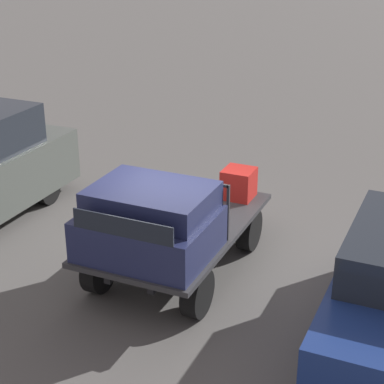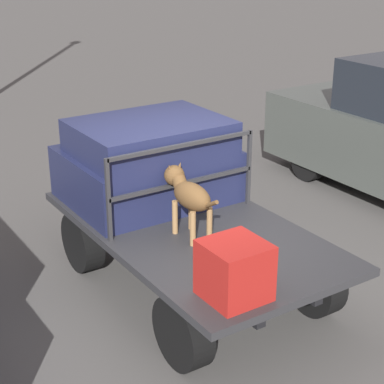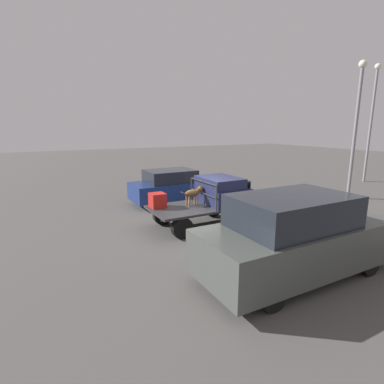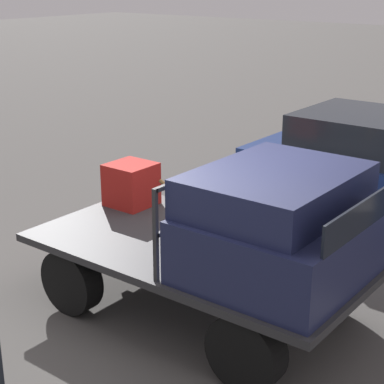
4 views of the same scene
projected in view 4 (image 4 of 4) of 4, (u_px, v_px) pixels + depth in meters
The scene contains 6 objects.
ground_plane at pixel (200, 312), 6.86m from camera, with size 80.00×80.00×0.00m, color #514F4C.
flatbed_truck at pixel (201, 264), 6.68m from camera, with size 3.53×1.94×0.77m.
truck_cab at pixel (282, 225), 5.92m from camera, with size 1.49×1.82×0.97m.
truck_headboard at pixel (214, 195), 6.33m from camera, with size 0.04×1.82×0.89m.
dog at pixel (198, 197), 6.65m from camera, with size 0.94×0.27×0.72m.
cargo_crate at pixel (131, 184), 7.71m from camera, with size 0.51×0.51×0.51m.
Camera 4 is at (3.64, -4.87, 3.43)m, focal length 60.00 mm.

